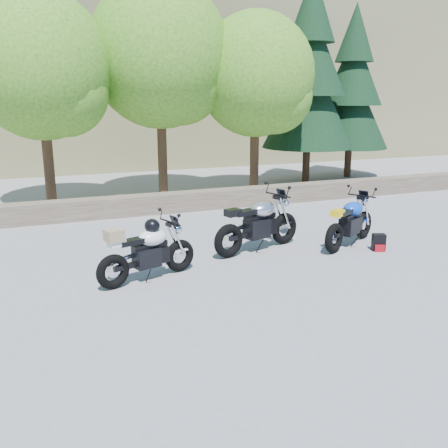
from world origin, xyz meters
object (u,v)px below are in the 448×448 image
Objects in this scene: white_bike at (147,251)px; backpack at (379,243)px; silver_bike at (258,225)px; blue_bike at (350,223)px.

white_bike is 4.71m from backpack.
backpack is (2.24, -0.92, -0.37)m from silver_bike.
silver_bike is at bearing 139.80° from blue_bike.
silver_bike is 2.59m from white_bike.
silver_bike is 2.45m from backpack.
white_bike is 5.39× the size of backpack.
backpack is at bearing -87.91° from blue_bike.
white_bike is 1.02× the size of blue_bike.
silver_bike reaches higher than white_bike.
white_bike is at bearing 156.89° from blue_bike.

